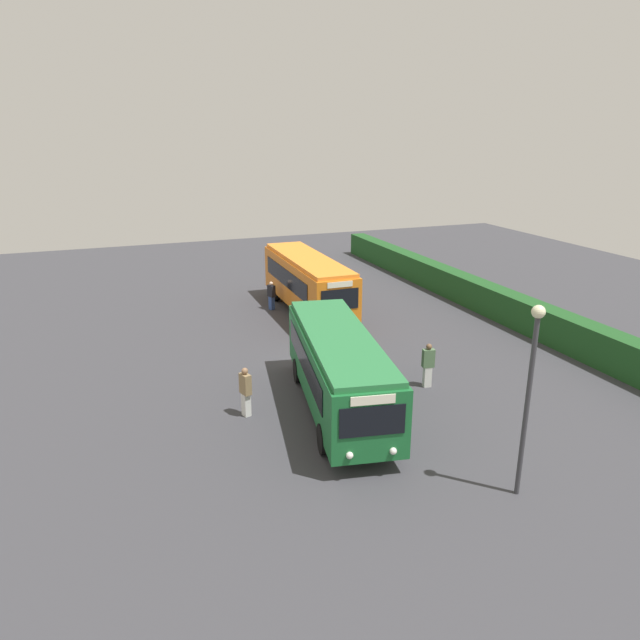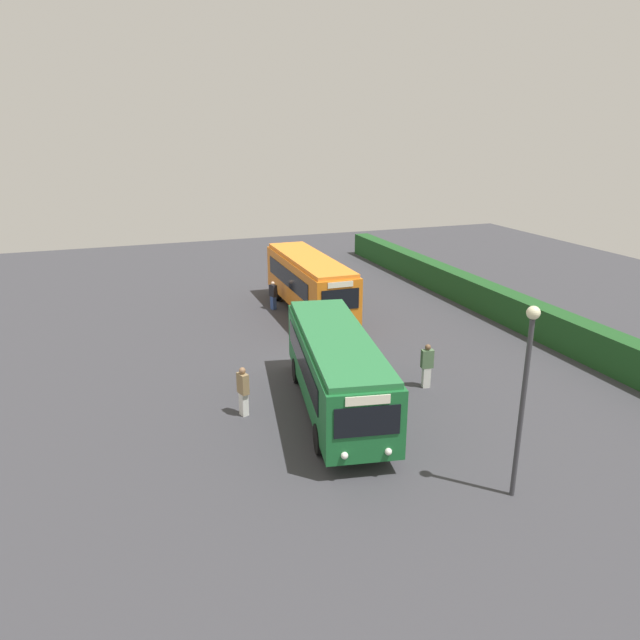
# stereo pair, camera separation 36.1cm
# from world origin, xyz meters

# --- Properties ---
(ground_plane) EXTENTS (64.00, 64.00, 0.00)m
(ground_plane) POSITION_xyz_m (0.00, 0.00, 0.00)
(ground_plane) COLOR #38383D
(bus_orange) EXTENTS (9.74, 2.53, 3.21)m
(bus_orange) POSITION_xyz_m (-7.57, 2.47, 1.85)
(bus_orange) COLOR orange
(bus_orange) RESTS_ON ground_plane
(bus_green) EXTENTS (9.45, 3.99, 2.99)m
(bus_green) POSITION_xyz_m (4.27, -0.54, 1.74)
(bus_green) COLOR #19602D
(bus_green) RESTS_ON ground_plane
(person_left) EXTENTS (0.53, 0.41, 1.65)m
(person_left) POSITION_xyz_m (-8.90, 0.72, 0.86)
(person_left) COLOR #334C8C
(person_left) RESTS_ON ground_plane
(person_center) EXTENTS (0.47, 0.51, 1.66)m
(person_center) POSITION_xyz_m (-6.20, 4.24, 0.87)
(person_center) COLOR #4C6B47
(person_center) RESTS_ON ground_plane
(person_right) EXTENTS (0.53, 0.39, 1.87)m
(person_right) POSITION_xyz_m (3.45, -3.83, 0.99)
(person_right) COLOR silver
(person_right) RESTS_ON ground_plane
(person_far) EXTENTS (0.33, 0.51, 1.84)m
(person_far) POSITION_xyz_m (3.57, 3.63, 0.97)
(person_far) COLOR silver
(person_far) RESTS_ON ground_plane
(hedge_row) EXTENTS (44.00, 1.13, 1.63)m
(hedge_row) POSITION_xyz_m (0.00, 11.98, 0.82)
(hedge_row) COLOR #1D4B1F
(hedge_row) RESTS_ON ground_plane
(traffic_cone) EXTENTS (0.36, 0.36, 0.60)m
(traffic_cone) POSITION_xyz_m (-13.85, 7.21, 0.30)
(traffic_cone) COLOR orange
(traffic_cone) RESTS_ON ground_plane
(lamppost) EXTENTS (0.36, 0.36, 5.64)m
(lamppost) POSITION_xyz_m (10.87, 2.27, 3.52)
(lamppost) COLOR #38383D
(lamppost) RESTS_ON ground_plane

